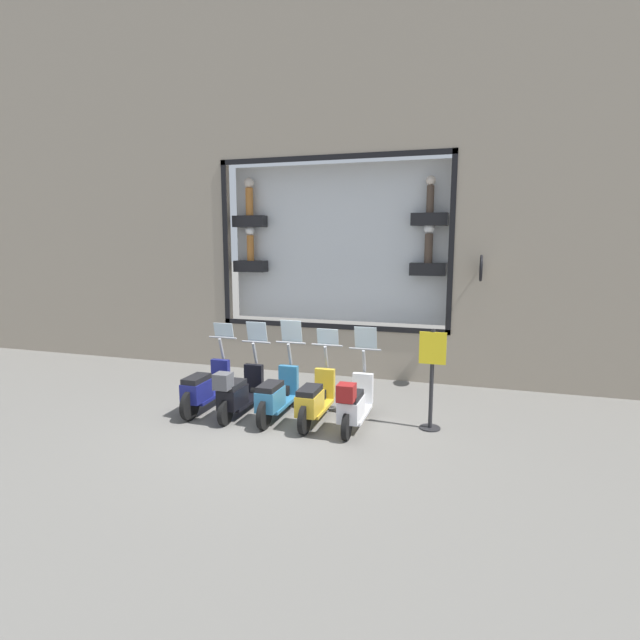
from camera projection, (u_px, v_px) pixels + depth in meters
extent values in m
plane|color=#66635E|center=(278.00, 424.00, 8.87)|extent=(120.00, 120.00, 0.00)
cube|color=gray|center=(333.00, 350.00, 12.17)|extent=(0.40, 5.55, 1.14)
cube|color=gray|center=(334.00, 50.00, 11.09)|extent=(0.40, 5.55, 4.53)
cube|color=black|center=(331.00, 157.00, 11.26)|extent=(0.04, 5.55, 0.12)
cube|color=black|center=(330.00, 326.00, 11.87)|extent=(0.04, 5.55, 0.12)
cube|color=black|center=(451.00, 244.00, 10.77)|extent=(0.04, 0.12, 4.00)
cube|color=black|center=(226.00, 244.00, 12.36)|extent=(0.04, 0.12, 4.00)
cube|color=silver|center=(337.00, 244.00, 12.09)|extent=(0.04, 5.31, 3.76)
cube|color=black|center=(430.00, 219.00, 11.16)|extent=(0.36, 0.81, 0.28)
cylinder|color=#47382D|center=(430.00, 199.00, 11.09)|extent=(0.17, 0.17, 0.60)
sphere|color=beige|center=(431.00, 180.00, 11.02)|extent=(0.22, 0.22, 0.22)
cube|color=black|center=(250.00, 221.00, 12.44)|extent=(0.36, 0.81, 0.28)
cylinder|color=#B26B2D|center=(249.00, 202.00, 12.37)|extent=(0.19, 0.19, 0.67)
sphere|color=beige|center=(249.00, 183.00, 12.29)|extent=(0.24, 0.24, 0.24)
cube|color=black|center=(428.00, 269.00, 11.33)|extent=(0.36, 0.81, 0.28)
cylinder|color=#47382D|center=(429.00, 248.00, 11.26)|extent=(0.18, 0.18, 0.66)
sphere|color=white|center=(429.00, 228.00, 11.19)|extent=(0.24, 0.24, 0.24)
cube|color=black|center=(251.00, 266.00, 12.62)|extent=(0.36, 0.81, 0.28)
cylinder|color=#B26B2D|center=(250.00, 248.00, 12.55)|extent=(0.18, 0.18, 0.63)
sphere|color=white|center=(250.00, 231.00, 12.48)|extent=(0.23, 0.23, 0.23)
cylinder|color=black|center=(481.00, 268.00, 10.51)|extent=(0.35, 0.05, 0.05)
torus|color=black|center=(481.00, 268.00, 10.35)|extent=(0.56, 0.06, 0.56)
cylinder|color=white|center=(481.00, 268.00, 10.35)|extent=(0.46, 0.03, 0.46)
cylinder|color=black|center=(364.00, 401.00, 9.40)|extent=(0.45, 0.09, 0.45)
cylinder|color=black|center=(347.00, 427.00, 8.14)|extent=(0.45, 0.09, 0.45)
cube|color=silver|center=(356.00, 414.00, 8.77)|extent=(1.02, 0.38, 0.06)
cube|color=silver|center=(351.00, 409.00, 8.39)|extent=(0.61, 0.35, 0.36)
cube|color=black|center=(351.00, 396.00, 8.35)|extent=(0.58, 0.31, 0.10)
cube|color=silver|center=(363.00, 388.00, 9.24)|extent=(0.12, 0.37, 0.56)
cylinder|color=gray|center=(364.00, 361.00, 9.22)|extent=(0.20, 0.06, 0.45)
cylinder|color=gray|center=(365.00, 349.00, 9.26)|extent=(0.04, 0.60, 0.04)
cube|color=silver|center=(366.00, 338.00, 9.26)|extent=(0.10, 0.42, 0.41)
cube|color=maroon|center=(346.00, 393.00, 8.00)|extent=(0.28, 0.28, 0.28)
cylinder|color=black|center=(326.00, 397.00, 9.59)|extent=(0.51, 0.09, 0.51)
cylinder|color=black|center=(305.00, 419.00, 8.37)|extent=(0.51, 0.09, 0.51)
cube|color=gold|center=(316.00, 408.00, 8.98)|extent=(1.02, 0.39, 0.06)
cube|color=gold|center=(310.00, 403.00, 8.60)|extent=(0.61, 0.35, 0.36)
cube|color=black|center=(310.00, 390.00, 8.56)|extent=(0.58, 0.31, 0.10)
cube|color=gold|center=(325.00, 383.00, 9.45)|extent=(0.12, 0.37, 0.56)
cylinder|color=gray|center=(326.00, 357.00, 9.43)|extent=(0.20, 0.06, 0.45)
cylinder|color=gray|center=(327.00, 345.00, 9.47)|extent=(0.04, 0.60, 0.04)
cube|color=silver|center=(328.00, 337.00, 9.48)|extent=(0.08, 0.42, 0.31)
cylinder|color=black|center=(291.00, 393.00, 9.80)|extent=(0.51, 0.09, 0.51)
cylinder|color=black|center=(264.00, 415.00, 8.59)|extent=(0.51, 0.09, 0.51)
cube|color=teal|center=(278.00, 404.00, 9.20)|extent=(1.02, 0.39, 0.06)
cube|color=teal|center=(270.00, 399.00, 8.81)|extent=(0.61, 0.35, 0.36)
cube|color=black|center=(270.00, 386.00, 8.77)|extent=(0.58, 0.31, 0.10)
cube|color=teal|center=(289.00, 380.00, 9.66)|extent=(0.12, 0.37, 0.56)
cylinder|color=gray|center=(290.00, 354.00, 9.65)|extent=(0.20, 0.06, 0.45)
cylinder|color=gray|center=(291.00, 343.00, 9.68)|extent=(0.04, 0.61, 0.04)
cube|color=silver|center=(291.00, 331.00, 9.68)|extent=(0.11, 0.42, 0.43)
cylinder|color=black|center=(257.00, 391.00, 10.05)|extent=(0.45, 0.09, 0.45)
cylinder|color=black|center=(225.00, 413.00, 8.78)|extent=(0.45, 0.09, 0.45)
cube|color=black|center=(242.00, 402.00, 9.42)|extent=(1.02, 0.38, 0.06)
cube|color=black|center=(233.00, 397.00, 9.03)|extent=(0.61, 0.35, 0.36)
cube|color=black|center=(232.00, 385.00, 8.99)|extent=(0.58, 0.31, 0.10)
cube|color=black|center=(254.00, 378.00, 9.88)|extent=(0.12, 0.37, 0.56)
cylinder|color=gray|center=(255.00, 353.00, 9.87)|extent=(0.20, 0.06, 0.45)
cylinder|color=gray|center=(256.00, 342.00, 9.90)|extent=(0.04, 0.60, 0.04)
cube|color=silver|center=(257.00, 332.00, 9.90)|extent=(0.10, 0.42, 0.40)
cube|color=#4C4C51|center=(223.00, 381.00, 8.65)|extent=(0.28, 0.28, 0.28)
cylinder|color=black|center=(223.00, 386.00, 10.22)|extent=(0.55, 0.09, 0.55)
cylinder|color=black|center=(190.00, 405.00, 9.03)|extent=(0.55, 0.09, 0.55)
cube|color=navy|center=(207.00, 396.00, 9.62)|extent=(1.02, 0.38, 0.06)
cube|color=navy|center=(197.00, 391.00, 9.24)|extent=(0.61, 0.35, 0.36)
cube|color=black|center=(196.00, 379.00, 9.20)|extent=(0.58, 0.31, 0.10)
cube|color=navy|center=(221.00, 373.00, 10.09)|extent=(0.12, 0.37, 0.56)
cylinder|color=gray|center=(221.00, 349.00, 10.07)|extent=(0.20, 0.06, 0.45)
cylinder|color=gray|center=(223.00, 338.00, 10.11)|extent=(0.04, 0.60, 0.04)
cube|color=silver|center=(224.00, 330.00, 10.12)|extent=(0.08, 0.42, 0.29)
cylinder|color=#232326|center=(430.00, 428.00, 8.65)|extent=(0.36, 0.36, 0.02)
cylinder|color=#232326|center=(432.00, 380.00, 8.51)|extent=(0.07, 0.07, 1.76)
cube|color=yellow|center=(433.00, 348.00, 8.40)|extent=(0.03, 0.45, 0.55)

